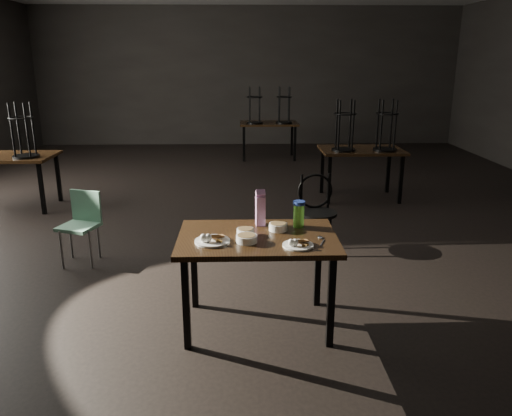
{
  "coord_description": "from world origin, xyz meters",
  "views": [
    {
      "loc": [
        -0.15,
        -6.24,
        2.04
      ],
      "look_at": [
        -0.03,
        -2.3,
        0.85
      ],
      "focal_mm": 35.0,
      "sensor_mm": 36.0,
      "label": 1
    }
  ],
  "objects_px": {
    "water_bottle": "(299,214)",
    "bentwood_chair": "(317,207)",
    "main_table": "(258,246)",
    "school_chair": "(82,220)",
    "juice_carton": "(260,209)"
  },
  "relations": [
    {
      "from": "main_table",
      "to": "school_chair",
      "type": "height_order",
      "value": "main_table"
    },
    {
      "from": "juice_carton",
      "to": "school_chair",
      "type": "xyz_separation_m",
      "value": [
        -1.79,
        1.09,
        -0.44
      ]
    },
    {
      "from": "school_chair",
      "to": "water_bottle",
      "type": "bearing_deg",
      "value": -9.7
    },
    {
      "from": "main_table",
      "to": "juice_carton",
      "type": "height_order",
      "value": "juice_carton"
    },
    {
      "from": "main_table",
      "to": "bentwood_chair",
      "type": "xyz_separation_m",
      "value": [
        0.69,
        1.57,
        -0.17
      ]
    },
    {
      "from": "juice_carton",
      "to": "water_bottle",
      "type": "bearing_deg",
      "value": -9.62
    },
    {
      "from": "bentwood_chair",
      "to": "school_chair",
      "type": "height_order",
      "value": "bentwood_chair"
    },
    {
      "from": "juice_carton",
      "to": "main_table",
      "type": "bearing_deg",
      "value": -96.82
    },
    {
      "from": "water_bottle",
      "to": "bentwood_chair",
      "type": "bearing_deg",
      "value": 75.4
    },
    {
      "from": "main_table",
      "to": "water_bottle",
      "type": "distance_m",
      "value": 0.44
    },
    {
      "from": "bentwood_chair",
      "to": "juice_carton",
      "type": "bearing_deg",
      "value": -121.84
    },
    {
      "from": "water_bottle",
      "to": "main_table",
      "type": "bearing_deg",
      "value": -147.89
    },
    {
      "from": "water_bottle",
      "to": "school_chair",
      "type": "xyz_separation_m",
      "value": [
        -2.09,
        1.14,
        -0.41
      ]
    },
    {
      "from": "water_bottle",
      "to": "bentwood_chair",
      "type": "distance_m",
      "value": 1.45
    },
    {
      "from": "main_table",
      "to": "bentwood_chair",
      "type": "relative_size",
      "value": 1.42
    }
  ]
}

